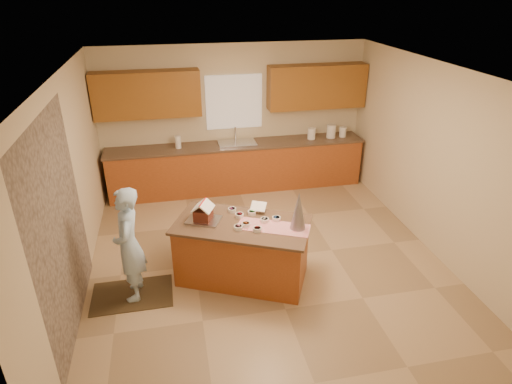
% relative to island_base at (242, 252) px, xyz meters
% --- Properties ---
extents(floor, '(5.50, 5.50, 0.00)m').
position_rel_island_base_xyz_m(floor, '(0.41, 0.38, -0.41)').
color(floor, tan).
rests_on(floor, ground).
extents(ceiling, '(5.50, 5.50, 0.00)m').
position_rel_island_base_xyz_m(ceiling, '(0.41, 0.38, 2.29)').
color(ceiling, silver).
rests_on(ceiling, floor).
extents(wall_back, '(5.50, 5.50, 0.00)m').
position_rel_island_base_xyz_m(wall_back, '(0.41, 3.13, 0.94)').
color(wall_back, beige).
rests_on(wall_back, floor).
extents(wall_front, '(5.50, 5.50, 0.00)m').
position_rel_island_base_xyz_m(wall_front, '(0.41, -2.37, 0.94)').
color(wall_front, beige).
rests_on(wall_front, floor).
extents(wall_left, '(5.50, 5.50, 0.00)m').
position_rel_island_base_xyz_m(wall_left, '(-2.09, 0.38, 0.94)').
color(wall_left, beige).
rests_on(wall_left, floor).
extents(wall_right, '(5.50, 5.50, 0.00)m').
position_rel_island_base_xyz_m(wall_right, '(2.91, 0.38, 0.94)').
color(wall_right, beige).
rests_on(wall_right, floor).
extents(stone_accent, '(0.00, 2.50, 2.50)m').
position_rel_island_base_xyz_m(stone_accent, '(-2.07, -0.42, 0.84)').
color(stone_accent, gray).
rests_on(stone_accent, wall_left).
extents(window_curtain, '(1.05, 0.03, 1.00)m').
position_rel_island_base_xyz_m(window_curtain, '(0.41, 3.10, 1.24)').
color(window_curtain, white).
rests_on(window_curtain, wall_back).
extents(back_counter_base, '(4.80, 0.60, 0.88)m').
position_rel_island_base_xyz_m(back_counter_base, '(0.41, 2.83, 0.03)').
color(back_counter_base, '#A04D21').
rests_on(back_counter_base, floor).
extents(back_counter_top, '(4.85, 0.63, 0.04)m').
position_rel_island_base_xyz_m(back_counter_top, '(0.41, 2.83, 0.49)').
color(back_counter_top, brown).
rests_on(back_counter_top, back_counter_base).
extents(upper_cabinet_left, '(1.85, 0.35, 0.80)m').
position_rel_island_base_xyz_m(upper_cabinet_left, '(-1.14, 2.95, 1.49)').
color(upper_cabinet_left, '#8F591E').
rests_on(upper_cabinet_left, wall_back).
extents(upper_cabinet_right, '(1.85, 0.35, 0.80)m').
position_rel_island_base_xyz_m(upper_cabinet_right, '(1.96, 2.95, 1.49)').
color(upper_cabinet_right, '#8F591E').
rests_on(upper_cabinet_right, wall_back).
extents(sink, '(0.70, 0.45, 0.12)m').
position_rel_island_base_xyz_m(sink, '(0.41, 2.83, 0.48)').
color(sink, silver).
rests_on(sink, back_counter_top).
extents(faucet, '(0.03, 0.03, 0.28)m').
position_rel_island_base_xyz_m(faucet, '(0.41, 3.01, 0.65)').
color(faucet, silver).
rests_on(faucet, back_counter_top).
extents(island_base, '(1.86, 1.46, 0.81)m').
position_rel_island_base_xyz_m(island_base, '(0.00, 0.00, 0.00)').
color(island_base, '#A04D21').
rests_on(island_base, floor).
extents(island_top, '(1.96, 1.55, 0.04)m').
position_rel_island_base_xyz_m(island_top, '(-0.00, 0.00, 0.43)').
color(island_top, brown).
rests_on(island_top, island_base).
extents(table_runner, '(0.98, 0.69, 0.01)m').
position_rel_island_base_xyz_m(table_runner, '(0.38, -0.18, 0.45)').
color(table_runner, red).
rests_on(table_runner, island_top).
extents(baking_tray, '(0.52, 0.46, 0.02)m').
position_rel_island_base_xyz_m(baking_tray, '(-0.48, 0.17, 0.46)').
color(baking_tray, silver).
rests_on(baking_tray, island_top).
extents(cookbook, '(0.25, 0.23, 0.09)m').
position_rel_island_base_xyz_m(cookbook, '(0.27, 0.26, 0.53)').
color(cookbook, white).
rests_on(cookbook, island_top).
extents(tinsel_tree, '(0.27, 0.27, 0.51)m').
position_rel_island_base_xyz_m(tinsel_tree, '(0.67, -0.26, 0.70)').
color(tinsel_tree, silver).
rests_on(tinsel_tree, island_top).
extents(rug, '(1.03, 0.67, 0.01)m').
position_rel_island_base_xyz_m(rug, '(-1.48, -0.09, -0.40)').
color(rug, black).
rests_on(rug, floor).
extents(boy, '(0.38, 0.56, 1.51)m').
position_rel_island_base_xyz_m(boy, '(-1.43, -0.09, 0.36)').
color(boy, '#AED4F7').
rests_on(boy, rug).
extents(canister_a, '(0.16, 0.16, 0.21)m').
position_rel_island_base_xyz_m(canister_a, '(1.86, 2.83, 0.62)').
color(canister_a, white).
rests_on(canister_a, back_counter_top).
extents(canister_b, '(0.18, 0.18, 0.25)m').
position_rel_island_base_xyz_m(canister_b, '(2.26, 2.83, 0.64)').
color(canister_b, white).
rests_on(canister_b, back_counter_top).
extents(canister_c, '(0.14, 0.14, 0.20)m').
position_rel_island_base_xyz_m(canister_c, '(2.50, 2.83, 0.61)').
color(canister_c, white).
rests_on(canister_c, back_counter_top).
extents(paper_towel, '(0.11, 0.11, 0.23)m').
position_rel_island_base_xyz_m(paper_towel, '(-0.68, 2.83, 0.63)').
color(paper_towel, white).
rests_on(paper_towel, back_counter_top).
extents(gingerbread_house, '(0.34, 0.34, 0.26)m').
position_rel_island_base_xyz_m(gingerbread_house, '(-0.48, 0.17, 0.56)').
color(gingerbread_house, '#562316').
rests_on(gingerbread_house, baking_tray).
extents(candy_bowls, '(0.64, 0.68, 0.05)m').
position_rel_island_base_xyz_m(candy_bowls, '(0.12, 0.03, 0.47)').
color(candy_bowls, pink).
rests_on(candy_bowls, island_top).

